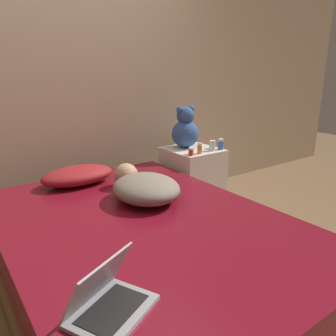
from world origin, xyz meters
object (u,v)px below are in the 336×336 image
object	(u,v)px
teddy_bear	(185,130)
bottle_green	(212,145)
pillow	(78,175)
laptop	(107,300)
bottle_red	(191,152)
bottle_orange	(200,148)
bottle_blue	(221,144)
person_lying	(144,186)
bottle_amber	(191,151)
bottle_clear	(212,146)

from	to	relation	value
teddy_bear	bottle_green	size ratio (longest dim) A/B	6.02
pillow	laptop	xyz separation A→B (m)	(-0.42, -1.36, -0.02)
pillow	bottle_green	distance (m)	1.27
teddy_bear	laptop	bearing A→B (deg)	-136.01
bottle_red	bottle_orange	xyz separation A→B (m)	(0.11, 0.01, 0.01)
pillow	bottle_blue	distance (m)	1.31
person_lying	bottle_blue	size ratio (longest dim) A/B	6.62
person_lying	bottle_amber	world-z (taller)	bottle_amber
bottle_green	bottle_blue	size ratio (longest dim) A/B	0.65
bottle_amber	bottle_orange	distance (m)	0.08
pillow	teddy_bear	xyz separation A→B (m)	(1.09, 0.09, 0.22)
pillow	bottle_amber	bearing A→B (deg)	-9.00
teddy_bear	bottle_clear	world-z (taller)	teddy_bear
pillow	bottle_blue	world-z (taller)	bottle_blue
pillow	bottle_blue	xyz separation A→B (m)	(1.30, -0.17, 0.10)
pillow	person_lying	xyz separation A→B (m)	(0.25, -0.53, 0.02)
bottle_clear	bottle_amber	distance (m)	0.24
bottle_clear	bottle_orange	xyz separation A→B (m)	(-0.16, -0.02, 0.00)
teddy_bear	bottle_blue	distance (m)	0.36
bottle_green	bottle_clear	xyz separation A→B (m)	(-0.06, -0.07, 0.01)
bottle_blue	bottle_orange	world-z (taller)	bottle_blue
bottle_red	bottle_clear	xyz separation A→B (m)	(0.27, 0.03, 0.01)
laptop	teddy_bear	xyz separation A→B (m)	(1.50, 1.45, 0.24)
bottle_clear	bottle_orange	world-z (taller)	same
teddy_bear	bottle_green	distance (m)	0.29
person_lying	pillow	bearing A→B (deg)	119.44
pillow	laptop	distance (m)	1.43
person_lying	bottle_green	bearing A→B (deg)	27.75
pillow	bottle_orange	xyz separation A→B (m)	(1.04, -0.18, 0.10)
person_lying	bottle_clear	size ratio (longest dim) A/B	7.00
person_lying	bottle_green	size ratio (longest dim) A/B	10.21
teddy_bear	bottle_blue	world-z (taller)	teddy_bear
person_lying	bottle_amber	size ratio (longest dim) A/B	10.68
bottle_clear	bottle_blue	world-z (taller)	bottle_blue
bottle_orange	teddy_bear	bearing A→B (deg)	79.11
bottle_red	bottle_green	bearing A→B (deg)	15.64
bottle_clear	bottle_blue	distance (m)	0.10
person_lying	teddy_bear	xyz separation A→B (m)	(0.84, 0.62, 0.20)
bottle_blue	bottle_amber	bearing A→B (deg)	176.59
bottle_amber	bottle_red	bearing A→B (deg)	-131.57
bottle_clear	bottle_amber	bearing A→B (deg)	176.89
bottle_green	bottle_clear	size ratio (longest dim) A/B	0.69
bottle_orange	pillow	bearing A→B (deg)	170.07
laptop	bottle_clear	xyz separation A→B (m)	(1.62, 1.20, 0.12)
laptop	bottle_red	bearing A→B (deg)	15.27
person_lying	laptop	xyz separation A→B (m)	(-0.66, -0.83, -0.04)
person_lying	bottle_clear	bearing A→B (deg)	25.65
bottle_amber	bottle_blue	bearing A→B (deg)	-3.41
person_lying	bottle_green	world-z (taller)	bottle_green
laptop	bottle_blue	world-z (taller)	bottle_blue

